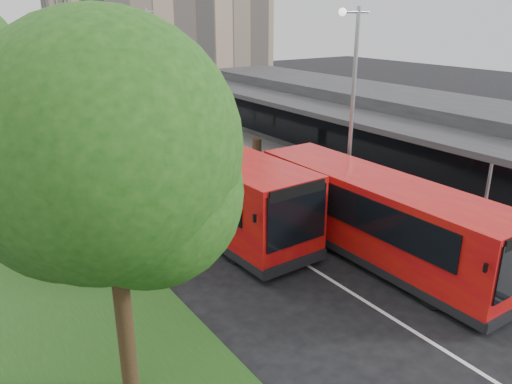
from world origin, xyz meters
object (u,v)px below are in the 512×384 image
at_px(lamp_post_far, 149,61).
at_px(car_far, 21,89).
at_px(car_near, 62,96).
at_px(bollard, 203,130).
at_px(lamp_post_near, 351,101).
at_px(bus_second, 207,184).
at_px(bus_main, 376,217).
at_px(tree_mid, 5,105).
at_px(litter_bin, 257,147).
at_px(tree_near, 106,166).

xyz_separation_m(lamp_post_far, car_far, (-5.05, 21.91, -4.18)).
xyz_separation_m(car_near, car_far, (-2.42, 6.71, -0.04)).
distance_m(bollard, car_near, 20.64).
height_order(lamp_post_near, bus_second, lamp_post_near).
bearing_deg(lamp_post_far, bus_second, -106.13).
xyz_separation_m(lamp_post_far, bus_second, (-5.06, -17.48, -3.13)).
xyz_separation_m(bus_second, bollard, (6.47, 12.44, -0.98)).
distance_m(lamp_post_far, bus_main, 23.62).
relative_size(tree_mid, lamp_post_far, 0.90).
bearing_deg(car_far, lamp_post_far, -55.95).
distance_m(tree_mid, bus_second, 8.17).
xyz_separation_m(bus_second, car_near, (2.42, 32.68, -1.02)).
relative_size(tree_mid, lamp_post_near, 0.90).
distance_m(litter_bin, car_far, 33.41).
distance_m(lamp_post_near, lamp_post_far, 20.00).
height_order(tree_near, car_near, tree_near).
xyz_separation_m(bollard, car_far, (-6.46, 26.95, -0.07)).
bearing_deg(bus_second, car_far, 87.97).
distance_m(tree_mid, lamp_post_far, 17.07).
xyz_separation_m(lamp_post_far, bollard, (1.41, -5.04, -4.11)).
relative_size(tree_mid, car_far, 2.21).
relative_size(tree_near, lamp_post_near, 1.02).
relative_size(tree_near, bus_main, 0.81).
bearing_deg(car_near, lamp_post_far, -67.31).
bearing_deg(car_far, bus_second, -68.94).
relative_size(lamp_post_far, bus_second, 0.73).
bearing_deg(car_near, lamp_post_near, -72.86).
bearing_deg(lamp_post_far, bus_main, -94.38).
xyz_separation_m(tree_mid, car_near, (8.49, 28.14, -4.06)).
bearing_deg(litter_bin, car_near, 99.78).
bearing_deg(car_far, lamp_post_near, -62.06).
relative_size(tree_near, car_near, 2.43).
distance_m(tree_mid, car_far, 35.62).
bearing_deg(lamp_post_near, car_near, 94.28).
xyz_separation_m(tree_mid, lamp_post_near, (11.13, -7.05, 0.08)).
height_order(tree_mid, car_far, tree_mid).
height_order(lamp_post_far, bollard, lamp_post_far).
bearing_deg(tree_near, lamp_post_far, 65.96).
bearing_deg(car_far, bollard, -55.45).
xyz_separation_m(tree_near, lamp_post_far, (11.13, 24.95, -0.54)).
distance_m(lamp_post_near, bus_second, 6.46).
height_order(lamp_post_near, car_near, lamp_post_near).
bearing_deg(lamp_post_far, car_far, 102.98).
bearing_deg(car_far, bus_main, -64.80).
bearing_deg(car_near, litter_bin, -67.36).
relative_size(tree_near, bus_second, 0.74).
bearing_deg(bus_main, lamp_post_far, 85.63).
xyz_separation_m(bus_main, car_near, (-0.85, 38.52, -0.88)).
xyz_separation_m(tree_mid, litter_bin, (12.97, 2.16, -4.01)).
relative_size(bus_second, bollard, 12.05).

